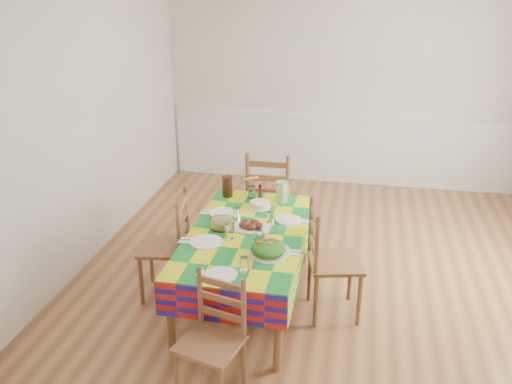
# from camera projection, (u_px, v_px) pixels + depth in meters

# --- Properties ---
(room) EXTENTS (4.58, 5.08, 2.78)m
(room) POSITION_uv_depth(u_px,v_px,m) (328.00, 136.00, 4.52)
(room) COLOR brown
(room) RESTS_ON ground
(wainscot) EXTENTS (4.41, 0.06, 0.92)m
(wainscot) POSITION_uv_depth(u_px,v_px,m) (339.00, 147.00, 7.10)
(wainscot) COLOR silver
(wainscot) RESTS_ON room
(dining_table) EXTENTS (0.93, 1.72, 0.67)m
(dining_table) POSITION_uv_depth(u_px,v_px,m) (247.00, 240.00, 4.41)
(dining_table) COLOR brown
(dining_table) RESTS_ON room
(setting_near_head) EXTENTS (0.35, 0.23, 0.10)m
(setting_near_head) POSITION_uv_depth(u_px,v_px,m) (230.00, 271.00, 3.78)
(setting_near_head) COLOR white
(setting_near_head) RESTS_ON dining_table
(setting_left_near) EXTENTS (0.47, 0.28, 0.12)m
(setting_left_near) POSITION_uv_depth(u_px,v_px,m) (214.00, 238.00, 4.23)
(setting_left_near) COLOR white
(setting_left_near) RESTS_ON dining_table
(setting_left_far) EXTENTS (0.42, 0.25, 0.11)m
(setting_left_far) POSITION_uv_depth(u_px,v_px,m) (227.00, 213.00, 4.66)
(setting_left_far) COLOR white
(setting_left_far) RESTS_ON dining_table
(setting_right_near) EXTENTS (0.43, 0.25, 0.11)m
(setting_right_near) POSITION_uv_depth(u_px,v_px,m) (270.00, 245.00, 4.12)
(setting_right_near) COLOR white
(setting_right_near) RESTS_ON dining_table
(setting_right_far) EXTENTS (0.41, 0.24, 0.11)m
(setting_right_far) POSITION_uv_depth(u_px,v_px,m) (283.00, 219.00, 4.56)
(setting_right_far) COLOR white
(setting_right_far) RESTS_ON dining_table
(meat_platter) EXTENTS (0.33, 0.24, 0.06)m
(meat_platter) POSITION_uv_depth(u_px,v_px,m) (251.00, 226.00, 4.43)
(meat_platter) COLOR white
(meat_platter) RESTS_ON dining_table
(salad_platter) EXTENTS (0.29, 0.29, 0.12)m
(salad_platter) POSITION_uv_depth(u_px,v_px,m) (268.00, 249.00, 4.02)
(salad_platter) COLOR white
(salad_platter) RESTS_ON dining_table
(pasta_bowl) EXTENTS (0.20, 0.20, 0.07)m
(pasta_bowl) POSITION_uv_depth(u_px,v_px,m) (222.00, 223.00, 4.45)
(pasta_bowl) COLOR white
(pasta_bowl) RESTS_ON dining_table
(cake) EXTENTS (0.20, 0.20, 0.06)m
(cake) POSITION_uv_depth(u_px,v_px,m) (259.00, 205.00, 4.83)
(cake) COLOR white
(cake) RESTS_ON dining_table
(serving_utensils) EXTENTS (0.14, 0.30, 0.01)m
(serving_utensils) POSITION_uv_depth(u_px,v_px,m) (260.00, 238.00, 4.28)
(serving_utensils) COLOR black
(serving_utensils) RESTS_ON dining_table
(flower_vase) EXTENTS (0.14, 0.12, 0.22)m
(flower_vase) POSITION_uv_depth(u_px,v_px,m) (252.00, 189.00, 5.00)
(flower_vase) COLOR white
(flower_vase) RESTS_ON dining_table
(hot_sauce) EXTENTS (0.03, 0.03, 0.13)m
(hot_sauce) POSITION_uv_depth(u_px,v_px,m) (260.00, 191.00, 5.02)
(hot_sauce) COLOR #B01E0E
(hot_sauce) RESTS_ON dining_table
(green_pitcher) EXTENTS (0.11, 0.11, 0.19)m
(green_pitcher) POSITION_uv_depth(u_px,v_px,m) (282.00, 192.00, 4.94)
(green_pitcher) COLOR #9AC087
(green_pitcher) RESTS_ON dining_table
(tea_pitcher) EXTENTS (0.10, 0.10, 0.20)m
(tea_pitcher) POSITION_uv_depth(u_px,v_px,m) (227.00, 186.00, 5.05)
(tea_pitcher) COLOR black
(tea_pitcher) RESTS_ON dining_table
(name_card) EXTENTS (0.07, 0.02, 0.01)m
(name_card) POSITION_uv_depth(u_px,v_px,m) (221.00, 284.00, 3.64)
(name_card) COLOR white
(name_card) RESTS_ON dining_table
(chair_near) EXTENTS (0.46, 0.45, 0.86)m
(chair_near) POSITION_uv_depth(u_px,v_px,m) (213.00, 340.00, 3.50)
(chair_near) COLOR brown
(chair_near) RESTS_ON room
(chair_far) EXTENTS (0.46, 0.44, 1.03)m
(chair_far) POSITION_uv_depth(u_px,v_px,m) (270.00, 200.00, 5.42)
(chair_far) COLOR brown
(chair_far) RESTS_ON room
(chair_left) EXTENTS (0.45, 0.47, 0.94)m
(chair_left) POSITION_uv_depth(u_px,v_px,m) (169.00, 247.00, 4.60)
(chair_left) COLOR brown
(chair_left) RESTS_ON room
(chair_right) EXTENTS (0.49, 0.51, 0.96)m
(chair_right) POSITION_uv_depth(u_px,v_px,m) (330.00, 262.00, 4.33)
(chair_right) COLOR brown
(chair_right) RESTS_ON room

